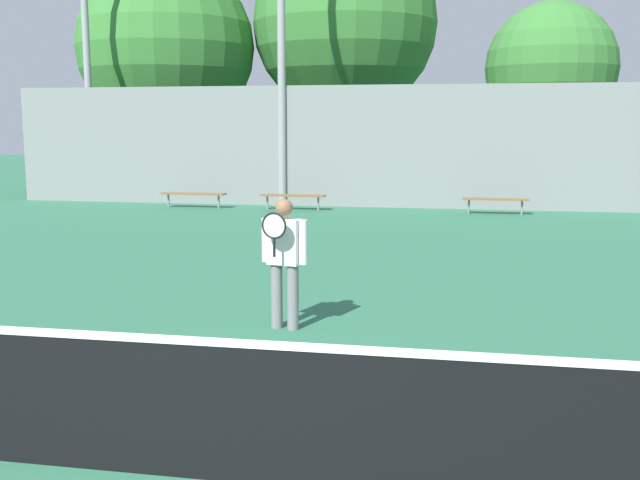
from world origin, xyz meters
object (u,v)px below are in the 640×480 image
at_px(tennis_player, 284,256).
at_px(bench_by_gate, 293,196).
at_px(tree_green_broad, 551,68).
at_px(bench_courtside_far, 495,200).
at_px(tree_green_tall, 166,48).
at_px(tree_dark_dense, 345,24).
at_px(bench_adjacent_court, 193,194).
at_px(tennis_net, 211,409).

xyz_separation_m(tennis_player, bench_by_gate, (-2.71, 12.30, -0.49)).
bearing_deg(tree_green_broad, tennis_player, -104.63).
distance_m(bench_courtside_far, tree_green_tall, 13.75).
xyz_separation_m(tree_green_tall, tree_dark_dense, (6.32, 1.71, 0.90)).
bearing_deg(bench_courtside_far, tree_dark_dense, 126.24).
bearing_deg(bench_adjacent_court, tree_green_broad, 32.55).
xyz_separation_m(tree_green_broad, tree_dark_dense, (-7.34, 0.43, 1.72)).
bearing_deg(bench_courtside_far, tree_green_tall, 154.49).
height_order(tennis_player, bench_adjacent_court, tennis_player).
bearing_deg(tennis_net, tree_green_tall, 112.67).
xyz_separation_m(tennis_net, bench_by_gate, (-3.12, 16.18, -0.12)).
distance_m(bench_adjacent_court, bench_by_gate, 3.00).
height_order(tennis_player, bench_by_gate, tennis_player).
relative_size(tennis_player, tree_green_tall, 0.19).
xyz_separation_m(bench_courtside_far, tree_green_broad, (2.02, 6.83, 3.97)).
height_order(bench_courtside_far, bench_adjacent_court, same).
bearing_deg(tennis_net, tennis_player, 96.02).
bearing_deg(tree_green_tall, tree_green_broad, 5.33).
height_order(bench_adjacent_court, bench_by_gate, same).
bearing_deg(tennis_net, bench_by_gate, 100.90).
relative_size(bench_by_gate, tree_green_broad, 0.28).
xyz_separation_m(tennis_net, tree_green_broad, (4.58, 23.01, 3.85)).
bearing_deg(bench_adjacent_court, tennis_net, -69.30).
distance_m(tennis_net, tree_dark_dense, 24.25).
xyz_separation_m(bench_adjacent_court, bench_by_gate, (3.00, 0.00, -0.00)).
xyz_separation_m(bench_by_gate, tree_green_tall, (-5.96, 5.55, 4.79)).
distance_m(tennis_player, tree_green_tall, 20.30).
bearing_deg(tennis_player, tennis_net, -72.57).
bearing_deg(bench_by_gate, bench_courtside_far, 0.00).
height_order(bench_by_gate, tree_dark_dense, tree_dark_dense).
distance_m(bench_courtside_far, bench_by_gate, 5.67).
bearing_deg(tennis_player, bench_adjacent_court, 126.29).
relative_size(bench_courtside_far, bench_adjacent_court, 0.91).
distance_m(tree_green_tall, tree_dark_dense, 6.60).
height_order(bench_courtside_far, bench_by_gate, same).
distance_m(tennis_net, bench_by_gate, 16.48).
xyz_separation_m(bench_by_gate, tree_dark_dense, (0.35, 7.26, 5.69)).
distance_m(tree_green_tall, tree_green_broad, 13.74).
height_order(tennis_player, bench_courtside_far, tennis_player).
height_order(tennis_net, tree_dark_dense, tree_dark_dense).
relative_size(tennis_net, bench_courtside_far, 6.54).
xyz_separation_m(bench_courtside_far, bench_by_gate, (-5.67, 0.00, 0.00)).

